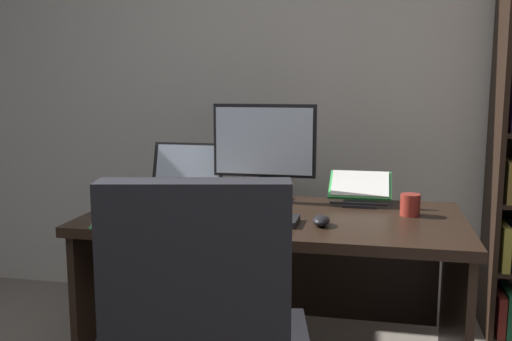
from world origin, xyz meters
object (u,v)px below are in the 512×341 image
Objects in this scene: desk at (277,254)px; laptop at (181,186)px; monitor at (264,152)px; computer_mouse at (321,221)px; coffee_mug at (410,205)px; notepad at (216,206)px; reading_stand_with_book at (360,188)px; open_binder at (158,218)px; pen at (221,204)px; keyboard at (244,219)px.

laptop is at bearing 159.03° from desk.
monitor is 1.32× the size of laptop.
coffee_mug is at bearing 35.46° from computer_mouse.
desk is 0.46m from monitor.
monitor is at bearing -1.08° from laptop.
laptop is 0.30m from notepad.
laptop is at bearing 178.92° from monitor.
reading_stand_with_book is (0.34, 0.23, 0.26)m from desk.
desk is 0.55m from open_binder.
monitor is 0.46m from reading_stand_with_book.
open_binder is 5.79× the size of coffee_mug.
coffee_mug reaches higher than notepad.
reading_stand_with_book reaches higher than coffee_mug.
monitor is at bearing 49.95° from pen.
monitor reaches higher than reading_stand_with_book.
pen is 0.79m from coffee_mug.
laptop is at bearing 149.36° from computer_mouse.
pen is at bearing -158.25° from reading_stand_with_book.
monitor is 0.33m from notepad.
desk is 0.32m from pen.
desk is 14.71× the size of computer_mouse.
computer_mouse is at bearing -144.54° from coffee_mug.
reading_stand_with_book is 0.54× the size of open_binder.
keyboard is at bearing -55.23° from pen.
open_binder is (-0.43, -0.28, 0.21)m from desk.
pen is (-0.16, -0.18, -0.21)m from monitor.
notepad is (-0.27, -0.00, 0.20)m from desk.
computer_mouse is 1.17× the size of coffee_mug.
open_binder is 0.32m from notepad.
pen is (-0.59, -0.23, -0.05)m from reading_stand_with_book.
open_binder is (-0.77, -0.51, -0.05)m from reading_stand_with_book.
desk is 5.52× the size of reading_stand_with_book.
notepad is at bearing -179.35° from desk.
keyboard is at bearing -112.02° from desk.
coffee_mug is at bearing -14.65° from monitor.
desk is 7.28× the size of notepad.
monitor is at bearing 165.35° from coffee_mug.
monitor is 1.12× the size of keyboard.
keyboard is at bearing -133.27° from reading_stand_with_book.
pen reaches higher than notepad.
coffee_mug is at bearing 1.28° from pen.
laptop reaches higher than computer_mouse.
computer_mouse is 0.20× the size of open_binder.
coffee_mug is at bearing 4.79° from open_binder.
pen is (0.25, -0.19, -0.04)m from laptop.
computer_mouse is 0.38× the size of reading_stand_with_book.
open_binder is 3.67× the size of pen.
coffee_mug is (0.34, 0.24, 0.02)m from computer_mouse.
computer_mouse is at bearing -53.68° from monitor.
pen is (-0.16, 0.22, 0.00)m from keyboard.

